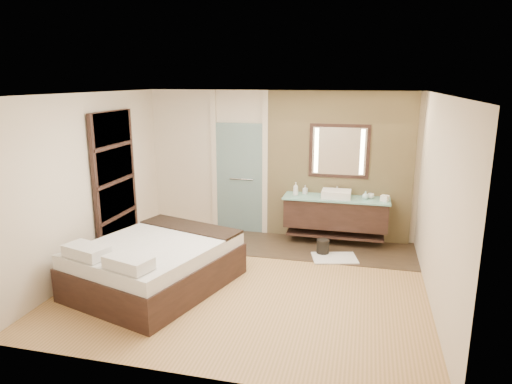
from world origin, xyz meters
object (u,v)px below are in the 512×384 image
(vanity, at_px, (336,213))
(waste_bin, at_px, (323,247))
(bed, at_px, (155,264))
(mirror_unit, at_px, (339,151))

(vanity, relative_size, waste_bin, 7.04)
(vanity, xyz_separation_m, bed, (-2.35, -2.37, -0.24))
(vanity, distance_m, waste_bin, 0.75)
(mirror_unit, relative_size, waste_bin, 4.03)
(vanity, bearing_deg, bed, -134.75)
(waste_bin, bearing_deg, mirror_unit, 79.36)
(vanity, distance_m, bed, 3.35)
(vanity, relative_size, mirror_unit, 1.75)
(vanity, xyz_separation_m, waste_bin, (-0.15, -0.58, -0.45))
(mirror_unit, bearing_deg, waste_bin, -100.64)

